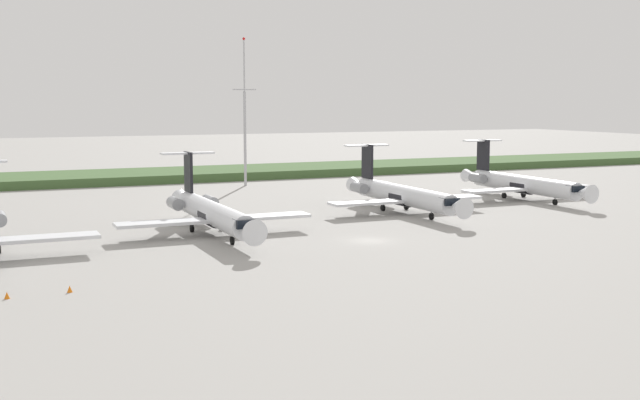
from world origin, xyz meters
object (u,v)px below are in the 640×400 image
(safety_cone_rear_marker, at_px, (70,289))
(regional_jet_second, at_px, (211,212))
(regional_jet_fourth, at_px, (521,183))
(antenna_mast, at_px, (245,125))
(regional_jet_third, at_px, (401,194))
(safety_cone_mid_marker, at_px, (7,295))

(safety_cone_rear_marker, bearing_deg, regional_jet_second, 51.39)
(regional_jet_fourth, bearing_deg, regional_jet_second, -167.59)
(antenna_mast, distance_m, safety_cone_rear_marker, 82.55)
(regional_jet_fourth, bearing_deg, antenna_mast, 132.52)
(regional_jet_second, relative_size, antenna_mast, 1.15)
(regional_jet_second, bearing_deg, safety_cone_rear_marker, -128.61)
(antenna_mast, bearing_deg, regional_jet_second, -112.72)
(regional_jet_third, xyz_separation_m, regional_jet_fourth, (24.79, 5.19, 0.00))
(regional_jet_fourth, relative_size, antenna_mast, 1.15)
(regional_jet_fourth, distance_m, safety_cone_mid_marker, 85.19)
(safety_cone_rear_marker, bearing_deg, regional_jet_fourth, 25.82)
(regional_jet_second, distance_m, antenna_mast, 53.48)
(antenna_mast, xyz_separation_m, safety_cone_mid_marker, (-43.73, -72.15, -10.82))
(regional_jet_third, bearing_deg, regional_jet_fourth, 11.82)
(regional_jet_fourth, relative_size, safety_cone_rear_marker, 56.36)
(regional_jet_third, distance_m, antenna_mast, 43.76)
(regional_jet_second, bearing_deg, regional_jet_third, 12.91)
(safety_cone_mid_marker, relative_size, safety_cone_rear_marker, 1.00)
(safety_cone_mid_marker, xyz_separation_m, safety_cone_rear_marker, (4.76, 0.19, 0.00))
(safety_cone_rear_marker, bearing_deg, safety_cone_mid_marker, -177.70)
(regional_jet_fourth, bearing_deg, safety_cone_rear_marker, -154.18)
(regional_jet_second, xyz_separation_m, safety_cone_rear_marker, (-18.58, -23.27, -2.26))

